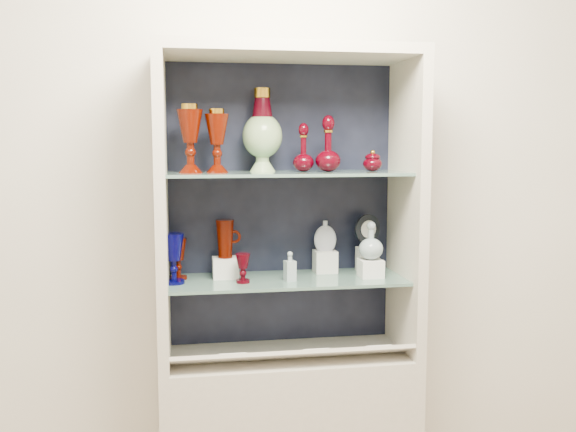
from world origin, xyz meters
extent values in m
cube|color=beige|center=(0.00, 1.75, 1.40)|extent=(3.50, 0.02, 2.80)
cube|color=black|center=(0.00, 1.72, 1.32)|extent=(0.98, 0.02, 1.15)
cube|color=beige|center=(-0.48, 1.53, 1.32)|extent=(0.04, 0.40, 1.15)
cube|color=beige|center=(0.48, 1.53, 1.32)|extent=(0.04, 0.40, 1.15)
cube|color=beige|center=(0.00, 1.53, 1.92)|extent=(1.00, 0.40, 0.04)
cube|color=slate|center=(0.00, 1.55, 1.04)|extent=(0.92, 0.34, 0.01)
cube|color=slate|center=(0.00, 1.55, 1.46)|extent=(0.92, 0.34, 0.01)
cube|color=beige|center=(0.00, 1.42, 0.78)|extent=(0.92, 0.17, 0.09)
cube|color=white|center=(-0.23, 1.42, 0.80)|extent=(0.10, 0.06, 0.03)
cube|color=white|center=(0.09, 1.42, 0.80)|extent=(0.10, 0.06, 0.03)
cube|color=white|center=(0.33, 1.42, 0.80)|extent=(0.10, 0.06, 0.03)
cube|color=silver|center=(-0.24, 1.60, 1.09)|extent=(0.10, 0.10, 0.08)
cube|color=silver|center=(0.17, 1.64, 1.09)|extent=(0.09, 0.09, 0.09)
cube|color=silver|center=(0.33, 1.52, 1.08)|extent=(0.09, 0.09, 0.07)
cube|color=silver|center=(0.35, 1.63, 1.10)|extent=(0.08, 0.08, 0.10)
camera|label=1|loc=(-0.41, -0.90, 1.59)|focal=40.00mm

